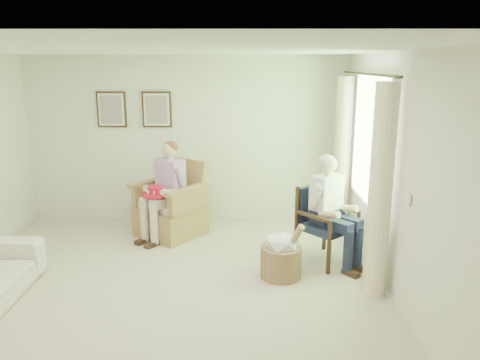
{
  "coord_description": "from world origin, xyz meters",
  "views": [
    {
      "loc": [
        0.87,
        -4.54,
        2.48
      ],
      "look_at": [
        0.84,
        1.15,
        1.05
      ],
      "focal_mm": 35.0,
      "sensor_mm": 36.0,
      "label": 1
    }
  ],
  "objects_px": {
    "person_wicker": "(168,184)",
    "hatbox": "(281,255)",
    "red_hat": "(156,192)",
    "wicker_armchair": "(171,211)",
    "wood_armchair": "(326,220)",
    "person_dark": "(329,203)"
  },
  "relations": [
    {
      "from": "wood_armchair",
      "to": "hatbox",
      "type": "bearing_deg",
      "value": -179.48
    },
    {
      "from": "person_dark",
      "to": "red_hat",
      "type": "height_order",
      "value": "person_dark"
    },
    {
      "from": "person_dark",
      "to": "wood_armchair",
      "type": "bearing_deg",
      "value": 48.93
    },
    {
      "from": "red_hat",
      "to": "wood_armchair",
      "type": "bearing_deg",
      "value": -14.61
    },
    {
      "from": "person_dark",
      "to": "hatbox",
      "type": "bearing_deg",
      "value": 171.13
    },
    {
      "from": "wood_armchair",
      "to": "person_dark",
      "type": "height_order",
      "value": "person_dark"
    },
    {
      "from": "hatbox",
      "to": "red_hat",
      "type": "bearing_deg",
      "value": 145.63
    },
    {
      "from": "wicker_armchair",
      "to": "hatbox",
      "type": "xyz_separation_m",
      "value": [
        1.52,
        -1.44,
        -0.07
      ]
    },
    {
      "from": "wood_armchair",
      "to": "person_dark",
      "type": "xyz_separation_m",
      "value": [
        0.0,
        -0.16,
        0.27
      ]
    },
    {
      "from": "wood_armchair",
      "to": "red_hat",
      "type": "bearing_deg",
      "value": 124.32
    },
    {
      "from": "wicker_armchair",
      "to": "red_hat",
      "type": "height_order",
      "value": "wicker_armchair"
    },
    {
      "from": "person_wicker",
      "to": "red_hat",
      "type": "height_order",
      "value": "person_wicker"
    },
    {
      "from": "wood_armchair",
      "to": "person_wicker",
      "type": "relative_size",
      "value": 0.7
    },
    {
      "from": "wood_armchair",
      "to": "hatbox",
      "type": "height_order",
      "value": "wood_armchair"
    },
    {
      "from": "wicker_armchair",
      "to": "wood_armchair",
      "type": "relative_size",
      "value": 1.14
    },
    {
      "from": "person_dark",
      "to": "red_hat",
      "type": "bearing_deg",
      "value": 120.66
    },
    {
      "from": "red_hat",
      "to": "hatbox",
      "type": "bearing_deg",
      "value": -34.37
    },
    {
      "from": "person_wicker",
      "to": "hatbox",
      "type": "xyz_separation_m",
      "value": [
        1.52,
        -1.3,
        -0.53
      ]
    },
    {
      "from": "person_wicker",
      "to": "hatbox",
      "type": "relative_size",
      "value": 1.92
    },
    {
      "from": "person_wicker",
      "to": "red_hat",
      "type": "bearing_deg",
      "value": -99.01
    },
    {
      "from": "wicker_armchair",
      "to": "person_dark",
      "type": "distance_m",
      "value": 2.42
    },
    {
      "from": "wood_armchair",
      "to": "red_hat",
      "type": "height_order",
      "value": "wood_armchair"
    }
  ]
}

